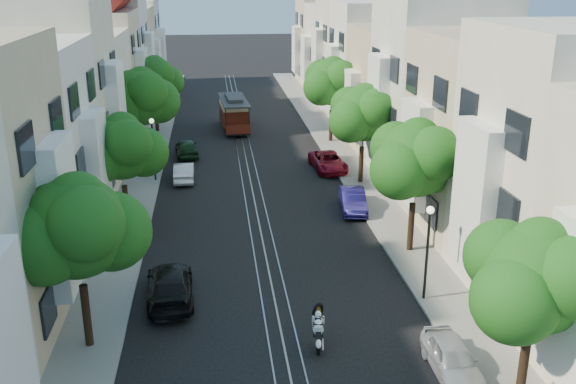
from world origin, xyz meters
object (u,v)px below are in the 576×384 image
object	(u,v)px
tree_e_a	(537,281)
tree_w_a	(78,230)
tree_e_b	(417,161)
tree_e_d	(333,83)
tree_w_b	(122,149)
tree_w_d	(155,80)
cable_car	(234,111)
parked_car_e_mid	(353,200)
parked_car_w_mid	(184,172)
parked_car_e_far	(328,161)
lamp_east	(428,239)
sportbike_rider	(318,327)
parked_car_e_near	(453,359)
parked_car_w_near	(170,285)
tree_w_c	(142,98)
lamp_west	(153,140)
tree_e_c	(364,115)
parked_car_w_far	(187,148)

from	to	relation	value
tree_e_a	tree_w_a	world-z (taller)	tree_w_a
tree_e_b	tree_e_d	size ratio (longest dim) A/B	0.98
tree_w_b	tree_w_d	size ratio (longest dim) A/B	0.96
cable_car	parked_car_e_mid	size ratio (longest dim) A/B	1.83
parked_car_e_mid	parked_car_w_mid	world-z (taller)	parked_car_e_mid
parked_car_e_far	parked_car_w_mid	distance (m)	10.08
tree_e_d	cable_car	bearing A→B (deg)	144.94
lamp_east	parked_car_e_far	bearing A→B (deg)	92.09
tree_w_b	tree_w_d	world-z (taller)	tree_w_d
tree_e_d	tree_e_a	bearing A→B (deg)	-90.00
sportbike_rider	parked_car_e_near	bearing A→B (deg)	-19.87
tree_w_a	parked_car_e_mid	xyz separation A→B (m)	(12.74, 13.05, -4.09)
parked_car_w_near	parked_car_w_mid	size ratio (longest dim) A/B	1.28
tree_w_c	sportbike_rider	size ratio (longest dim) A/B	3.90
tree_w_c	tree_w_b	bearing A→B (deg)	-90.00
parked_car_w_near	lamp_west	bearing A→B (deg)	-87.02
parked_car_e_near	tree_e_a	bearing A→B (deg)	-46.98
tree_e_b	sportbike_rider	size ratio (longest dim) A/B	3.67
tree_w_a	tree_e_a	bearing A→B (deg)	-19.15
tree_e_b	parked_car_e_near	distance (m)	11.11
tree_w_b	parked_car_e_far	distance (m)	16.19
tree_e_b	tree_w_a	size ratio (longest dim) A/B	1.00
tree_e_c	tree_w_c	xyz separation A→B (m)	(-14.40, 5.00, 0.47)
tree_e_b	parked_car_e_far	xyz separation A→B (m)	(-1.66, 14.25, -4.11)
parked_car_w_mid	parked_car_w_far	size ratio (longest dim) A/B	0.94
tree_w_b	sportbike_rider	xyz separation A→B (m)	(8.40, -12.91, -3.59)
tree_e_a	parked_car_e_mid	bearing A→B (deg)	95.26
tree_e_a	parked_car_e_near	xyz separation A→B (m)	(-1.66, 1.81, -3.78)
parked_car_e_far	parked_car_w_far	size ratio (longest dim) A/B	1.15
tree_w_d	tree_w_b	bearing A→B (deg)	-90.00
lamp_west	parked_car_e_far	bearing A→B (deg)	5.86
tree_e_d	tree_w_b	world-z (taller)	tree_e_d
parked_car_e_near	parked_car_w_far	world-z (taller)	parked_car_w_far
parked_car_w_near	parked_car_w_far	bearing A→B (deg)	-93.52
lamp_west	cable_car	size ratio (longest dim) A/B	0.58
tree_e_c	parked_car_e_mid	distance (m)	6.54
tree_w_b	lamp_east	xyz separation A→B (m)	(13.44, -9.98, -1.55)
tree_e_b	parked_car_e_far	world-z (taller)	tree_e_b
parked_car_e_near	parked_car_w_near	distance (m)	11.95
tree_e_d	lamp_east	bearing A→B (deg)	-92.04
parked_car_e_mid	parked_car_e_near	bearing A→B (deg)	-84.07
lamp_west	parked_car_w_near	bearing A→B (deg)	-83.50
tree_w_b	parked_car_w_near	size ratio (longest dim) A/B	1.32
tree_w_a	parked_car_e_near	bearing A→B (deg)	-14.05
tree_e_a	tree_w_d	size ratio (longest dim) A/B	0.96
lamp_east	sportbike_rider	world-z (taller)	lamp_east
tree_e_d	lamp_west	bearing A→B (deg)	-146.50
tree_w_c	parked_car_w_far	xyz separation A→B (m)	(2.74, 2.95, -4.40)
tree_w_b	lamp_west	xyz separation A→B (m)	(0.84, 8.02, -1.55)
tree_e_b	parked_car_e_far	distance (m)	14.92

